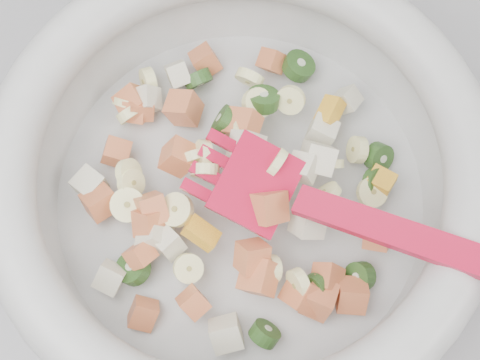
% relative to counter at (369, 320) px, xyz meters
% --- Properties ---
extents(counter, '(2.00, 0.60, 0.90)m').
position_rel_counter_xyz_m(counter, '(0.00, 0.00, 0.00)').
color(counter, gray).
rests_on(counter, ground).
extents(mixing_bowl, '(0.44, 0.38, 0.13)m').
position_rel_counter_xyz_m(mixing_bowl, '(-0.19, -0.03, 0.51)').
color(mixing_bowl, '#BCBCB9').
rests_on(mixing_bowl, counter).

